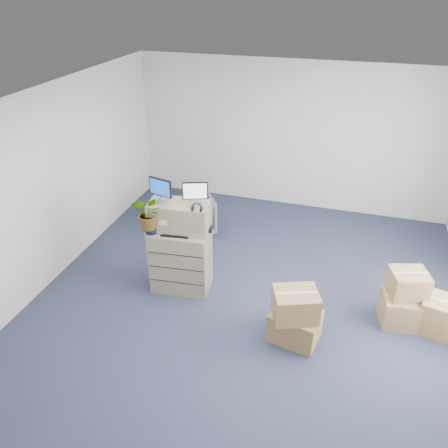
{
  "coord_description": "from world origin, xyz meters",
  "views": [
    {
      "loc": [
        1.06,
        -4.47,
        4.1
      ],
      "look_at": [
        -0.41,
        0.4,
        1.15
      ],
      "focal_mm": 35.0,
      "sensor_mm": 36.0,
      "label": 1
    }
  ],
  "objects_px": {
    "potted_plant": "(150,217)",
    "office_chair": "(191,212)",
    "water_bottle": "(183,222)",
    "monitor_left": "(160,189)",
    "keyboard": "(176,234)",
    "filing_cabinet_lower": "(181,260)",
    "monitor_right": "(195,193)"
  },
  "relations": [
    {
      "from": "monitor_right",
      "to": "potted_plant",
      "type": "distance_m",
      "value": 0.7
    },
    {
      "from": "water_bottle",
      "to": "office_chair",
      "type": "distance_m",
      "value": 1.72
    },
    {
      "from": "monitor_right",
      "to": "office_chair",
      "type": "distance_m",
      "value": 2.04
    },
    {
      "from": "filing_cabinet_lower",
      "to": "monitor_right",
      "type": "height_order",
      "value": "monitor_right"
    },
    {
      "from": "water_bottle",
      "to": "office_chair",
      "type": "relative_size",
      "value": 0.29
    },
    {
      "from": "filing_cabinet_lower",
      "to": "keyboard",
      "type": "relative_size",
      "value": 2.45
    },
    {
      "from": "filing_cabinet_lower",
      "to": "potted_plant",
      "type": "bearing_deg",
      "value": -159.04
    },
    {
      "from": "keyboard",
      "to": "office_chair",
      "type": "relative_size",
      "value": 0.51
    },
    {
      "from": "monitor_left",
      "to": "keyboard",
      "type": "relative_size",
      "value": 0.89
    },
    {
      "from": "water_bottle",
      "to": "office_chair",
      "type": "height_order",
      "value": "water_bottle"
    },
    {
      "from": "filing_cabinet_lower",
      "to": "office_chair",
      "type": "distance_m",
      "value": 1.63
    },
    {
      "from": "monitor_left",
      "to": "potted_plant",
      "type": "xyz_separation_m",
      "value": [
        -0.1,
        -0.17,
        -0.35
      ]
    },
    {
      "from": "keyboard",
      "to": "monitor_left",
      "type": "bearing_deg",
      "value": 147.12
    },
    {
      "from": "filing_cabinet_lower",
      "to": "monitor_left",
      "type": "relative_size",
      "value": 2.77
    },
    {
      "from": "potted_plant",
      "to": "office_chair",
      "type": "xyz_separation_m",
      "value": [
        -0.09,
        1.74,
        -0.85
      ]
    },
    {
      "from": "monitor_right",
      "to": "potted_plant",
      "type": "height_order",
      "value": "monitor_right"
    },
    {
      "from": "monitor_left",
      "to": "office_chair",
      "type": "bearing_deg",
      "value": 110.27
    },
    {
      "from": "filing_cabinet_lower",
      "to": "water_bottle",
      "type": "distance_m",
      "value": 0.6
    },
    {
      "from": "water_bottle",
      "to": "monitor_left",
      "type": "bearing_deg",
      "value": -167.53
    },
    {
      "from": "water_bottle",
      "to": "monitor_right",
      "type": "bearing_deg",
      "value": -3.31
    },
    {
      "from": "filing_cabinet_lower",
      "to": "office_chair",
      "type": "bearing_deg",
      "value": 99.96
    },
    {
      "from": "filing_cabinet_lower",
      "to": "monitor_right",
      "type": "xyz_separation_m",
      "value": [
        0.24,
        0.06,
        1.09
      ]
    },
    {
      "from": "filing_cabinet_lower",
      "to": "monitor_right",
      "type": "bearing_deg",
      "value": 7.76
    },
    {
      "from": "keyboard",
      "to": "water_bottle",
      "type": "distance_m",
      "value": 0.21
    },
    {
      "from": "office_chair",
      "to": "keyboard",
      "type": "bearing_deg",
      "value": 69.79
    },
    {
      "from": "monitor_left",
      "to": "monitor_right",
      "type": "xyz_separation_m",
      "value": [
        0.48,
        0.05,
        -0.01
      ]
    },
    {
      "from": "water_bottle",
      "to": "potted_plant",
      "type": "distance_m",
      "value": 0.47
    },
    {
      "from": "water_bottle",
      "to": "office_chair",
      "type": "xyz_separation_m",
      "value": [
        -0.47,
        1.51,
        -0.69
      ]
    },
    {
      "from": "water_bottle",
      "to": "potted_plant",
      "type": "xyz_separation_m",
      "value": [
        -0.38,
        -0.24,
        0.16
      ]
    },
    {
      "from": "potted_plant",
      "to": "filing_cabinet_lower",
      "type": "bearing_deg",
      "value": 26.41
    },
    {
      "from": "water_bottle",
      "to": "filing_cabinet_lower",
      "type": "bearing_deg",
      "value": -120.14
    },
    {
      "from": "monitor_left",
      "to": "potted_plant",
      "type": "height_order",
      "value": "monitor_left"
    }
  ]
}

